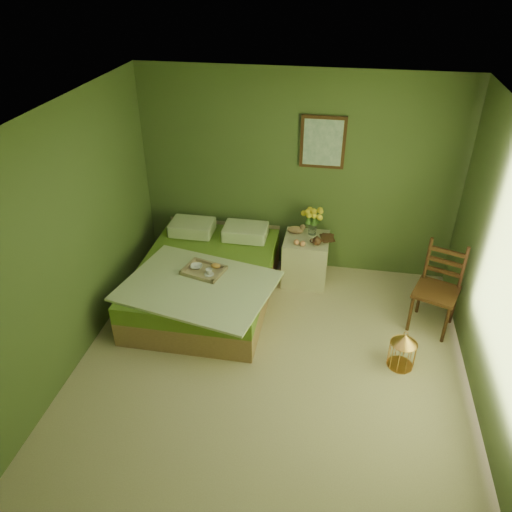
% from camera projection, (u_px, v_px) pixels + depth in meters
% --- Properties ---
extents(floor, '(4.50, 4.50, 0.00)m').
position_uv_depth(floor, '(268.00, 380.00, 5.05)').
color(floor, '#C9B791').
rests_on(floor, ground).
extents(ceiling, '(4.50, 4.50, 0.00)m').
position_uv_depth(ceiling, '(272.00, 127.00, 3.68)').
color(ceiling, silver).
rests_on(ceiling, wall_back).
extents(wall_back, '(4.00, 0.00, 4.00)m').
position_uv_depth(wall_back, '(297.00, 175.00, 6.25)').
color(wall_back, '#4D6133').
rests_on(wall_back, floor).
extents(wall_left, '(0.00, 4.50, 4.50)m').
position_uv_depth(wall_left, '(59.00, 252.00, 4.66)').
color(wall_left, '#4D6133').
rests_on(wall_left, floor).
extents(wall_right, '(0.00, 4.50, 4.50)m').
position_uv_depth(wall_right, '(512.00, 297.00, 4.06)').
color(wall_right, '#4D6133').
rests_on(wall_right, floor).
extents(wall_art, '(0.54, 0.04, 0.64)m').
position_uv_depth(wall_art, '(323.00, 142.00, 5.94)').
color(wall_art, '#321B0D').
rests_on(wall_art, wall_back).
extents(bed, '(1.82, 2.30, 1.43)m').
position_uv_depth(bed, '(207.00, 275.00, 6.10)').
color(bed, tan).
rests_on(bed, floor).
extents(nightstand, '(0.56, 0.56, 1.04)m').
position_uv_depth(nightstand, '(306.00, 255.00, 6.40)').
color(nightstand, beige).
rests_on(nightstand, floor).
extents(chair, '(0.58, 0.58, 1.02)m').
position_uv_depth(chair, '(437.00, 282.00, 5.54)').
color(chair, '#321B0D').
rests_on(chair, floor).
extents(birdcage, '(0.27, 0.27, 0.41)m').
position_uv_depth(birdcage, '(403.00, 351.00, 5.12)').
color(birdcage, '#CF8A42').
rests_on(birdcage, floor).
extents(book_lower, '(0.21, 0.25, 0.02)m').
position_uv_depth(book_lower, '(321.00, 238.00, 6.25)').
color(book_lower, '#381E0F').
rests_on(book_lower, nightstand).
extents(book_upper, '(0.16, 0.22, 0.02)m').
position_uv_depth(book_upper, '(321.00, 237.00, 6.24)').
color(book_upper, '#472819').
rests_on(book_upper, nightstand).
extents(cereal_bowl, '(0.16, 0.16, 0.03)m').
position_uv_depth(cereal_bowl, '(196.00, 267.00, 5.80)').
color(cereal_bowl, white).
rests_on(cereal_bowl, bed).
extents(coffee_cup, '(0.10, 0.10, 0.07)m').
position_uv_depth(coffee_cup, '(209.00, 272.00, 5.67)').
color(coffee_cup, white).
rests_on(coffee_cup, bed).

